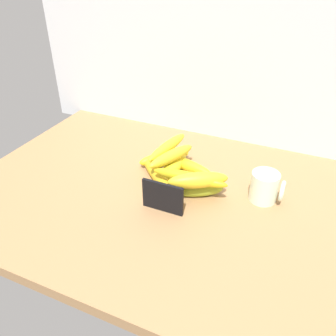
% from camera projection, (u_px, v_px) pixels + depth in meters
% --- Properties ---
extents(counter_top, '(1.10, 0.76, 0.03)m').
position_uv_depth(counter_top, '(163.00, 197.00, 0.96)').
color(counter_top, '#9E744A').
rests_on(counter_top, ground).
extents(back_wall, '(1.30, 0.02, 0.70)m').
position_uv_depth(back_wall, '(214.00, 42.00, 1.08)').
color(back_wall, silver).
rests_on(back_wall, ground).
extents(chalkboard_sign, '(0.11, 0.02, 0.08)m').
position_uv_depth(chalkboard_sign, '(163.00, 198.00, 0.87)').
color(chalkboard_sign, black).
rests_on(chalkboard_sign, counter_top).
extents(coffee_mug, '(0.09, 0.07, 0.08)m').
position_uv_depth(coffee_mug, '(265.00, 187.00, 0.91)').
color(coffee_mug, silver).
rests_on(coffee_mug, counter_top).
extents(banana_0, '(0.17, 0.16, 0.04)m').
position_uv_depth(banana_0, '(157.00, 175.00, 1.00)').
color(banana_0, gold).
rests_on(banana_0, counter_top).
extents(banana_1, '(0.14, 0.15, 0.04)m').
position_uv_depth(banana_1, '(164.00, 158.00, 1.07)').
color(banana_1, yellow).
rests_on(banana_1, counter_top).
extents(banana_2, '(0.16, 0.10, 0.04)m').
position_uv_depth(banana_2, '(194.00, 189.00, 0.93)').
color(banana_2, '#9AB028').
rests_on(banana_2, counter_top).
extents(banana_3, '(0.19, 0.08, 0.04)m').
position_uv_depth(banana_3, '(186.00, 165.00, 1.04)').
color(banana_3, yellow).
rests_on(banana_3, counter_top).
extents(banana_4, '(0.05, 0.17, 0.04)m').
position_uv_depth(banana_4, '(173.00, 168.00, 1.02)').
color(banana_4, yellow).
rests_on(banana_4, counter_top).
extents(banana_5, '(0.21, 0.04, 0.03)m').
position_uv_depth(banana_5, '(190.00, 178.00, 0.91)').
color(banana_5, gold).
rests_on(banana_5, banana_2).
extents(banana_6, '(0.16, 0.12, 0.04)m').
position_uv_depth(banana_6, '(198.00, 180.00, 0.89)').
color(banana_6, yellow).
rests_on(banana_6, banana_2).
extents(banana_7, '(0.10, 0.17, 0.03)m').
position_uv_depth(banana_7, '(171.00, 156.00, 1.00)').
color(banana_7, yellow).
rests_on(banana_7, banana_4).
extents(banana_8, '(0.06, 0.20, 0.03)m').
position_uv_depth(banana_8, '(167.00, 147.00, 1.06)').
color(banana_8, yellow).
rests_on(banana_8, banana_1).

